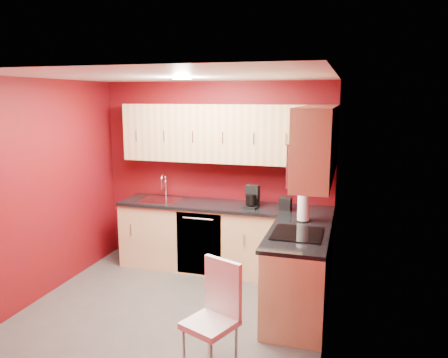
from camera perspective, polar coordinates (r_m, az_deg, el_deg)
The scene contains 21 objects.
floor at distance 5.04m, azimuth -6.32°, elevation -16.47°, with size 3.20×3.20×0.00m, color #494644.
ceiling at distance 4.49m, azimuth -6.99°, elevation 13.24°, with size 3.20×3.20×0.00m, color white.
wall_back at distance 5.99m, azimuth -1.05°, elevation 0.65°, with size 3.20×3.20×0.00m, color #5E0908.
wall_front at distance 3.33m, azimuth -16.82°, elevation -8.07°, with size 3.20×3.20×0.00m, color #5E0908.
wall_left at distance 5.42m, azimuth -22.41°, elevation -1.23°, with size 3.00×3.00×0.00m, color #5E0908.
wall_right at distance 4.26m, azimuth 13.67°, elevation -3.82°, with size 3.00×3.00×0.00m, color #5E0908.
base_cabinets_back at distance 5.85m, azimuth -0.02°, elevation -7.83°, with size 2.80×0.60×0.87m, color #EEC088.
base_cabinets_right at distance 4.77m, azimuth 9.71°, elevation -12.38°, with size 0.60×1.30×0.87m, color #EEC088.
countertop_back at distance 5.71m, azimuth -0.06°, elevation -3.54°, with size 2.80×0.63×0.04m, color black.
countertop_right at distance 4.60m, azimuth 9.68°, elevation -7.22°, with size 0.63×1.27×0.04m, color black.
upper_cabinets_back at distance 5.69m, azimuth 0.34°, elevation 5.96°, with size 2.80×0.35×0.75m, color tan.
upper_cabinets_right at distance 4.60m, azimuth 12.11°, elevation 5.38°, with size 0.35×1.55×0.75m.
microwave at distance 4.39m, azimuth 11.35°, elevation 2.17°, with size 0.42×0.76×0.42m.
cooktop at distance 4.56m, azimuth 9.57°, elevation -7.05°, with size 0.50×0.55×0.01m, color black.
sink at distance 6.02m, azimuth -8.26°, elevation -2.37°, with size 0.52×0.42×0.35m.
dishwasher_front at distance 5.66m, azimuth -3.31°, elevation -8.49°, with size 0.60×0.02×0.82m, color black.
downlight at distance 4.77m, azimuth -5.52°, elevation 12.94°, with size 0.20×0.20×0.01m, color white.
coffee_maker at distance 5.52m, azimuth 3.55°, elevation -2.36°, with size 0.17×0.22×0.28m, color black, non-canonical shape.
napkin_holder at distance 5.48m, azimuth 8.04°, elevation -3.22°, with size 0.14×0.14×0.15m, color black, non-canonical shape.
paper_towel at distance 5.01m, azimuth 10.32°, elevation -3.71°, with size 0.18×0.18×0.31m, color white, non-canonical shape.
dining_chair at distance 3.84m, azimuth -1.85°, elevation -17.70°, with size 0.38×0.40×0.94m, color white, non-canonical shape.
Camera 1 is at (1.76, -4.12, 2.30)m, focal length 35.00 mm.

